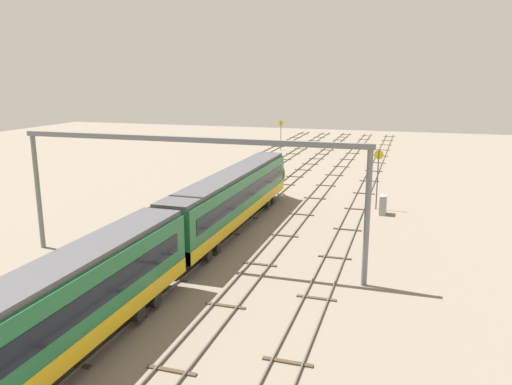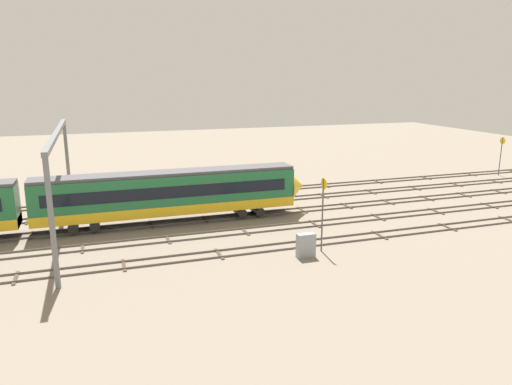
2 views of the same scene
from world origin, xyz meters
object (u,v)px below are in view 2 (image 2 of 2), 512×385
speed_sign_near_foreground (501,151)px  relay_cabinet (306,245)px  overhead_gantry (59,154)px  speed_sign_mid_trackside (323,205)px

speed_sign_near_foreground → relay_cabinet: (-38.64, -20.12, -2.55)m
overhead_gantry → relay_cabinet: (17.69, -12.28, -6.14)m
overhead_gantry → speed_sign_mid_trackside: overhead_gantry is taller
speed_sign_near_foreground → overhead_gantry: bearing=-172.1°
overhead_gantry → speed_sign_mid_trackside: (19.40, -11.53, -3.28)m
overhead_gantry → speed_sign_mid_trackside: 22.80m
overhead_gantry → speed_sign_mid_trackside: size_ratio=4.22×
overhead_gantry → speed_sign_near_foreground: bearing=7.9°
overhead_gantry → speed_sign_mid_trackside: bearing=-30.7°
overhead_gantry → relay_cabinet: bearing=-34.8°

